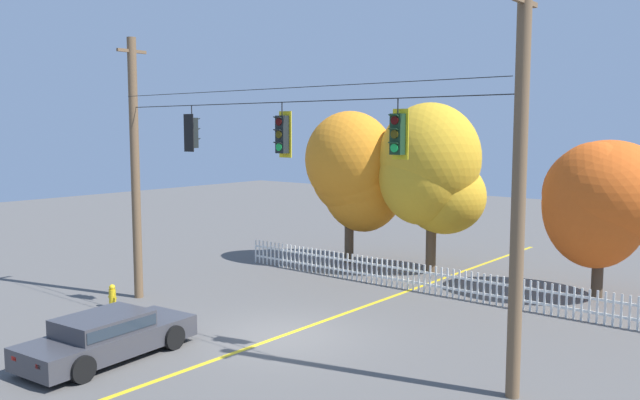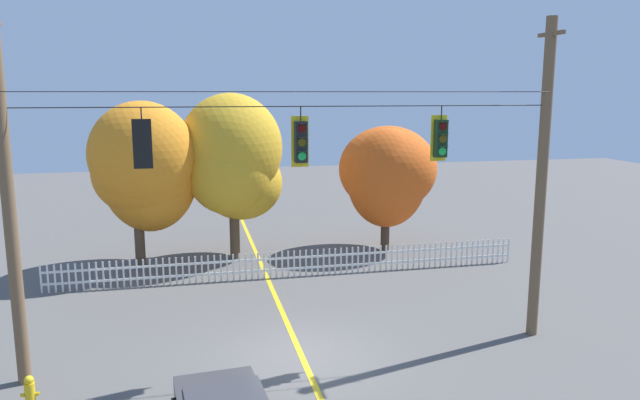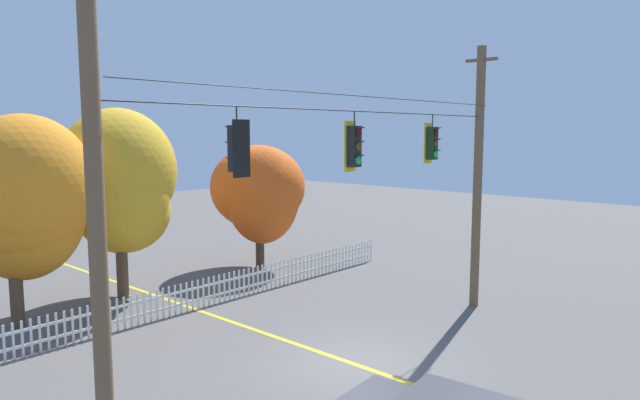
{
  "view_description": "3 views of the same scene",
  "coord_description": "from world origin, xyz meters",
  "px_view_note": "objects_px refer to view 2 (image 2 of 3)",
  "views": [
    {
      "loc": [
        12.11,
        -13.19,
        5.73
      ],
      "look_at": [
        0.85,
        0.59,
        3.82
      ],
      "focal_mm": 37.04,
      "sensor_mm": 36.0,
      "label": 1
    },
    {
      "loc": [
        -2.7,
        -14.38,
        6.78
      ],
      "look_at": [
        0.76,
        1.18,
        3.9
      ],
      "focal_mm": 33.51,
      "sensor_mm": 36.0,
      "label": 2
    },
    {
      "loc": [
        -11.05,
        -8.81,
        5.94
      ],
      "look_at": [
        0.15,
        1.25,
        4.14
      ],
      "focal_mm": 32.03,
      "sensor_mm": 36.0,
      "label": 3
    }
  ],
  "objects_px": {
    "traffic_signal_eastbound_side": "(143,143)",
    "traffic_signal_northbound_primary": "(440,138)",
    "traffic_signal_northbound_secondary": "(301,142)",
    "autumn_maple_mid": "(233,162)",
    "autumn_maple_near_fence": "(146,167)",
    "autumn_oak_far_east": "(387,172)",
    "fire_hydrant": "(30,392)"
  },
  "relations": [
    {
      "from": "traffic_signal_eastbound_side",
      "to": "traffic_signal_northbound_primary",
      "type": "distance_m",
      "value": 7.4
    },
    {
      "from": "traffic_signal_northbound_secondary",
      "to": "autumn_maple_mid",
      "type": "xyz_separation_m",
      "value": [
        -0.97,
        9.67,
        -1.55
      ]
    },
    {
      "from": "autumn_maple_near_fence",
      "to": "autumn_oak_far_east",
      "type": "xyz_separation_m",
      "value": [
        9.9,
        0.27,
        -0.52
      ]
    },
    {
      "from": "traffic_signal_northbound_primary",
      "to": "autumn_oak_far_east",
      "type": "xyz_separation_m",
      "value": [
        1.91,
        9.66,
        -2.2
      ]
    },
    {
      "from": "autumn_maple_near_fence",
      "to": "autumn_oak_far_east",
      "type": "bearing_deg",
      "value": 1.56
    },
    {
      "from": "autumn_maple_near_fence",
      "to": "fire_hydrant",
      "type": "distance_m",
      "value": 11.45
    },
    {
      "from": "traffic_signal_northbound_primary",
      "to": "autumn_oak_far_east",
      "type": "relative_size",
      "value": 0.27
    },
    {
      "from": "traffic_signal_northbound_secondary",
      "to": "autumn_maple_near_fence",
      "type": "distance_m",
      "value": 10.46
    },
    {
      "from": "traffic_signal_northbound_primary",
      "to": "autumn_maple_near_fence",
      "type": "bearing_deg",
      "value": 130.39
    },
    {
      "from": "traffic_signal_northbound_primary",
      "to": "autumn_maple_near_fence",
      "type": "xyz_separation_m",
      "value": [
        -7.99,
        9.39,
        -1.68
      ]
    },
    {
      "from": "traffic_signal_northbound_secondary",
      "to": "fire_hydrant",
      "type": "xyz_separation_m",
      "value": [
        -6.26,
        -1.32,
        -5.22
      ]
    },
    {
      "from": "autumn_maple_mid",
      "to": "autumn_maple_near_fence",
      "type": "bearing_deg",
      "value": -175.18
    },
    {
      "from": "traffic_signal_northbound_secondary",
      "to": "autumn_maple_near_fence",
      "type": "bearing_deg",
      "value": 114.68
    },
    {
      "from": "traffic_signal_northbound_secondary",
      "to": "fire_hydrant",
      "type": "distance_m",
      "value": 8.26
    },
    {
      "from": "autumn_maple_near_fence",
      "to": "traffic_signal_northbound_primary",
      "type": "bearing_deg",
      "value": -49.61
    },
    {
      "from": "traffic_signal_northbound_primary",
      "to": "fire_hydrant",
      "type": "bearing_deg",
      "value": -172.42
    },
    {
      "from": "traffic_signal_eastbound_side",
      "to": "traffic_signal_northbound_primary",
      "type": "height_order",
      "value": "same"
    },
    {
      "from": "traffic_signal_northbound_secondary",
      "to": "autumn_maple_mid",
      "type": "distance_m",
      "value": 9.84
    },
    {
      "from": "autumn_oak_far_east",
      "to": "fire_hydrant",
      "type": "bearing_deg",
      "value": -137.18
    },
    {
      "from": "traffic_signal_eastbound_side",
      "to": "autumn_maple_mid",
      "type": "relative_size",
      "value": 0.21
    },
    {
      "from": "traffic_signal_northbound_primary",
      "to": "autumn_oak_far_east",
      "type": "bearing_deg",
      "value": 78.79
    },
    {
      "from": "fire_hydrant",
      "to": "traffic_signal_eastbound_side",
      "type": "bearing_deg",
      "value": 27.19
    },
    {
      "from": "traffic_signal_eastbound_side",
      "to": "fire_hydrant",
      "type": "xyz_separation_m",
      "value": [
        -2.54,
        -1.3,
        -5.25
      ]
    },
    {
      "from": "traffic_signal_eastbound_side",
      "to": "fire_hydrant",
      "type": "bearing_deg",
      "value": -152.81
    },
    {
      "from": "traffic_signal_eastbound_side",
      "to": "autumn_maple_near_fence",
      "type": "distance_m",
      "value": 9.57
    },
    {
      "from": "autumn_maple_near_fence",
      "to": "traffic_signal_eastbound_side",
      "type": "bearing_deg",
      "value": -86.42
    },
    {
      "from": "autumn_oak_far_east",
      "to": "autumn_maple_mid",
      "type": "bearing_deg",
      "value": 179.89
    },
    {
      "from": "autumn_maple_mid",
      "to": "autumn_oak_far_east",
      "type": "distance_m",
      "value": 6.58
    },
    {
      "from": "fire_hydrant",
      "to": "traffic_signal_northbound_primary",
      "type": "bearing_deg",
      "value": 7.58
    },
    {
      "from": "traffic_signal_eastbound_side",
      "to": "traffic_signal_northbound_secondary",
      "type": "bearing_deg",
      "value": 0.3
    },
    {
      "from": "traffic_signal_northbound_primary",
      "to": "autumn_maple_mid",
      "type": "height_order",
      "value": "autumn_maple_mid"
    },
    {
      "from": "autumn_oak_far_east",
      "to": "traffic_signal_eastbound_side",
      "type": "bearing_deg",
      "value": -133.9
    }
  ]
}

